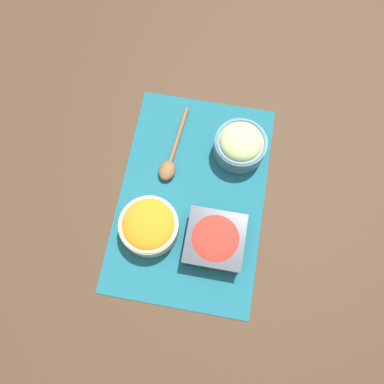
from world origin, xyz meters
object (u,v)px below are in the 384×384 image
at_px(cucumber_bowl, 240,145).
at_px(wooden_spoon, 170,160).
at_px(tomato_bowl, 215,240).
at_px(carrot_bowl, 149,226).

xyz_separation_m(cucumber_bowl, wooden_spoon, (-0.06, 0.18, -0.03)).
height_order(tomato_bowl, carrot_bowl, carrot_bowl).
xyz_separation_m(cucumber_bowl, tomato_bowl, (-0.27, 0.03, -0.01)).
relative_size(tomato_bowl, wooden_spoon, 0.63).
bearing_deg(wooden_spoon, tomato_bowl, -142.36).
xyz_separation_m(cucumber_bowl, carrot_bowl, (-0.26, 0.20, -0.01)).
bearing_deg(tomato_bowl, carrot_bowl, 88.62).
bearing_deg(carrot_bowl, tomato_bowl, -91.38).
bearing_deg(cucumber_bowl, tomato_bowl, 174.27).
distance_m(cucumber_bowl, tomato_bowl, 0.27).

